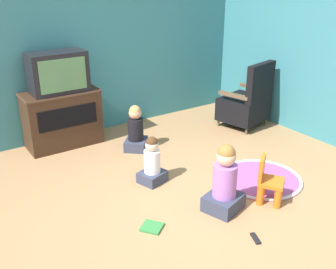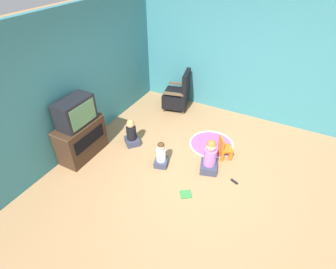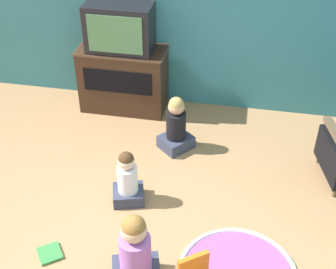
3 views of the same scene
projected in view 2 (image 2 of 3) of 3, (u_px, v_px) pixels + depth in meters
The scene contains 13 objects.
ground_plane at pixel (195, 178), 4.82m from camera, with size 30.00×30.00×0.00m, color #9E754C.
wall_back at pixel (69, 86), 4.88m from camera, with size 5.72×0.12×2.69m.
wall_right at pixel (253, 62), 5.84m from camera, with size 0.12×5.64×2.69m.
tv_cabinet at pixel (81, 139), 5.14m from camera, with size 0.99×0.47×0.75m.
television at pixel (76, 112), 4.76m from camera, with size 0.72×0.38×0.52m.
black_armchair at pixel (178, 95), 6.63m from camera, with size 0.76×0.73×1.00m.
yellow_kid_chair at pixel (225, 149), 5.18m from camera, with size 0.35×0.35×0.49m.
play_mat at pixel (211, 144), 5.62m from camera, with size 0.95×0.95×0.04m.
child_watching_left at pixel (161, 155), 4.98m from camera, with size 0.34×0.31×0.55m.
child_watching_center at pixel (210, 158), 4.82m from camera, with size 0.44×0.41×0.70m.
child_watching_right at pixel (131, 134), 5.49m from camera, with size 0.41×0.41×0.61m.
book at pixel (186, 194), 4.51m from camera, with size 0.25×0.26×0.02m.
remote_control at pixel (234, 182), 4.75m from camera, with size 0.10×0.16×0.02m.
Camera 2 is at (-3.22, -1.13, 3.54)m, focal length 28.00 mm.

